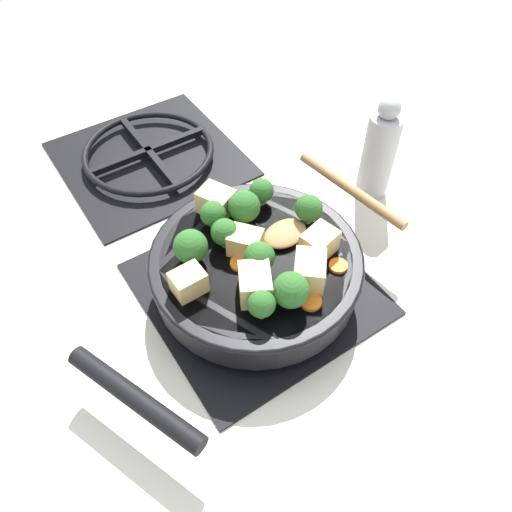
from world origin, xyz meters
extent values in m
plane|color=silver|center=(0.00, 0.00, 0.00)|extent=(2.40, 2.40, 0.00)
cube|color=black|center=(0.00, 0.00, 0.00)|extent=(0.31, 0.31, 0.01)
torus|color=black|center=(0.00, 0.00, 0.02)|extent=(0.24, 0.24, 0.01)
cube|color=black|center=(0.00, 0.00, 0.02)|extent=(0.01, 0.23, 0.01)
cube|color=black|center=(0.00, 0.00, 0.02)|extent=(0.23, 0.01, 0.01)
cube|color=black|center=(0.00, 0.36, 0.00)|extent=(0.31, 0.31, 0.01)
torus|color=black|center=(0.00, 0.36, 0.02)|extent=(0.24, 0.24, 0.01)
cube|color=black|center=(0.00, 0.36, 0.02)|extent=(0.01, 0.23, 0.01)
cube|color=black|center=(0.00, 0.36, 0.02)|extent=(0.23, 0.01, 0.01)
cylinder|color=black|center=(0.00, 0.00, 0.05)|extent=(0.29, 0.29, 0.05)
cylinder|color=brown|center=(0.00, 0.00, 0.06)|extent=(0.27, 0.27, 0.04)
torus|color=black|center=(0.00, 0.00, 0.07)|extent=(0.30, 0.30, 0.01)
cylinder|color=black|center=(-0.22, -0.09, 0.07)|extent=(0.09, 0.19, 0.02)
ellipsoid|color=#A87A4C|center=(0.05, 0.01, 0.08)|extent=(0.07, 0.06, 0.01)
cylinder|color=#A87A4C|center=(0.19, 0.02, 0.09)|extent=(0.04, 0.21, 0.02)
cube|color=#DBB770|center=(-0.04, -0.05, 0.10)|extent=(0.06, 0.06, 0.04)
cube|color=#DBB770|center=(0.00, 0.10, 0.10)|extent=(0.06, 0.06, 0.04)
cube|color=#DBB770|center=(0.08, -0.04, 0.10)|extent=(0.05, 0.05, 0.04)
cube|color=#DBB770|center=(-0.10, 0.00, 0.09)|extent=(0.04, 0.03, 0.03)
cube|color=#DBB770|center=(-0.01, 0.02, 0.10)|extent=(0.05, 0.06, 0.04)
cube|color=#DBB770|center=(0.03, -0.07, 0.10)|extent=(0.06, 0.06, 0.04)
cylinder|color=#709956|center=(0.02, 0.06, 0.08)|extent=(0.01, 0.01, 0.01)
sphere|color=#2D6628|center=(0.02, 0.06, 0.11)|extent=(0.05, 0.05, 0.05)
cylinder|color=#709956|center=(-0.02, 0.04, 0.08)|extent=(0.01, 0.01, 0.01)
sphere|color=#2D6628|center=(-0.02, 0.04, 0.10)|extent=(0.04, 0.04, 0.04)
cylinder|color=#709956|center=(-0.01, -0.09, 0.08)|extent=(0.01, 0.01, 0.01)
sphere|color=#2D6628|center=(-0.01, -0.09, 0.11)|extent=(0.05, 0.05, 0.05)
cylinder|color=#709956|center=(-0.01, -0.02, 0.08)|extent=(0.01, 0.01, 0.01)
sphere|color=#2D6628|center=(-0.01, -0.02, 0.11)|extent=(0.04, 0.04, 0.04)
cylinder|color=#709956|center=(-0.08, 0.04, 0.08)|extent=(0.01, 0.01, 0.01)
sphere|color=#2D6628|center=(-0.08, 0.04, 0.11)|extent=(0.05, 0.05, 0.05)
cylinder|color=#709956|center=(0.10, 0.01, 0.08)|extent=(0.01, 0.01, 0.01)
sphere|color=#2D6628|center=(0.10, 0.01, 0.10)|extent=(0.04, 0.04, 0.04)
cylinder|color=#709956|center=(0.06, 0.08, 0.08)|extent=(0.01, 0.01, 0.01)
sphere|color=#2D6628|center=(0.06, 0.08, 0.10)|extent=(0.04, 0.04, 0.04)
cylinder|color=#709956|center=(-0.02, 0.08, 0.08)|extent=(0.01, 0.01, 0.01)
sphere|color=#2D6628|center=(-0.02, 0.08, 0.10)|extent=(0.04, 0.04, 0.04)
cylinder|color=#709956|center=(-0.05, -0.08, 0.08)|extent=(0.01, 0.01, 0.01)
sphere|color=#2D6628|center=(-0.05, -0.08, 0.10)|extent=(0.04, 0.04, 0.04)
cylinder|color=orange|center=(0.02, -0.10, 0.08)|extent=(0.03, 0.03, 0.01)
cylinder|color=orange|center=(-0.06, 0.06, 0.08)|extent=(0.03, 0.03, 0.01)
cylinder|color=orange|center=(0.08, -0.08, 0.08)|extent=(0.03, 0.03, 0.01)
cylinder|color=orange|center=(-0.03, 0.00, 0.08)|extent=(0.03, 0.03, 0.01)
cylinder|color=#B2B2B7|center=(0.29, 0.07, 0.08)|extent=(0.05, 0.05, 0.15)
sphere|color=#B2B2B7|center=(0.29, 0.07, 0.17)|extent=(0.04, 0.04, 0.04)
camera|label=1|loc=(-0.24, -0.36, 0.60)|focal=35.00mm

